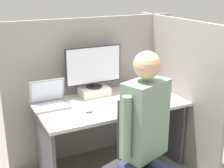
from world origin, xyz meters
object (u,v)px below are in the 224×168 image
object	(u,v)px
monitor	(94,66)
coffee_mug	(129,85)
paper_box	(94,91)
office_chair	(141,156)
stapler	(159,88)
carrot_toy	(140,104)
person	(146,133)
laptop	(49,101)

from	to	relation	value
monitor	coffee_mug	world-z (taller)	monitor
paper_box	office_chair	xyz separation A→B (m)	(0.01, -0.92, -0.26)
stapler	carrot_toy	bearing A→B (deg)	-144.40
office_chair	paper_box	bearing A→B (deg)	90.42
stapler	person	xyz separation A→B (m)	(-0.72, -0.89, 0.05)
paper_box	person	bearing A→B (deg)	-92.45
paper_box	office_chair	bearing A→B (deg)	-89.58
paper_box	monitor	bearing A→B (deg)	90.00
stapler	coffee_mug	size ratio (longest dim) A/B	1.49
person	coffee_mug	size ratio (longest dim) A/B	15.73
monitor	coffee_mug	distance (m)	0.49
laptop	person	xyz separation A→B (m)	(0.45, -0.97, 0.02)
carrot_toy	office_chair	xyz separation A→B (m)	(-0.25, -0.44, -0.24)
monitor	carrot_toy	xyz separation A→B (m)	(0.26, -0.48, -0.28)
laptop	carrot_toy	xyz separation A→B (m)	(0.75, -0.38, -0.02)
carrot_toy	laptop	bearing A→B (deg)	153.13
paper_box	office_chair	distance (m)	0.95
monitor	coffee_mug	size ratio (longest dim) A/B	6.71
stapler	office_chair	size ratio (longest dim) A/B	0.13
monitor	office_chair	world-z (taller)	monitor
office_chair	person	world-z (taller)	person
carrot_toy	stapler	bearing A→B (deg)	35.60
coffee_mug	office_chair	bearing A→B (deg)	-113.93
stapler	office_chair	distance (m)	1.03
monitor	stapler	xyz separation A→B (m)	(0.68, -0.18, -0.28)
office_chair	carrot_toy	bearing A→B (deg)	60.04
paper_box	person	distance (m)	1.07
stapler	paper_box	bearing A→B (deg)	165.42
coffee_mug	carrot_toy	bearing A→B (deg)	-107.83
stapler	coffee_mug	distance (m)	0.32
office_chair	coffee_mug	size ratio (longest dim) A/B	11.08
paper_box	stapler	bearing A→B (deg)	-14.58
stapler	office_chair	xyz separation A→B (m)	(-0.67, -0.74, -0.24)
carrot_toy	coffee_mug	bearing A→B (deg)	72.17
monitor	coffee_mug	bearing A→B (deg)	-0.63
laptop	person	distance (m)	1.07
monitor	stapler	world-z (taller)	monitor
office_chair	laptop	bearing A→B (deg)	121.44
carrot_toy	coffee_mug	xyz separation A→B (m)	(0.15, 0.48, 0.02)
carrot_toy	office_chair	bearing A→B (deg)	-119.96
carrot_toy	monitor	bearing A→B (deg)	118.35
paper_box	laptop	bearing A→B (deg)	-169.08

